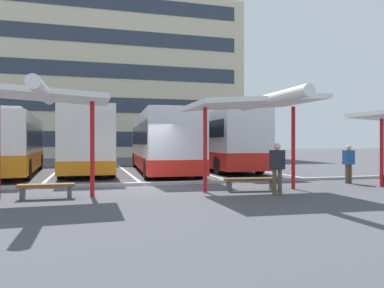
{
  "coord_description": "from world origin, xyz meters",
  "views": [
    {
      "loc": [
        -2.13,
        -14.05,
        1.7
      ],
      "look_at": [
        2.54,
        2.83,
        1.64
      ],
      "focal_mm": 35.0,
      "sensor_mm": 36.0,
      "label": 1
    }
  ],
  "objects_px": {
    "waiting_shelter_2": "(254,104)",
    "bench_1": "(46,188)",
    "coach_bus_1": "(87,141)",
    "bench_2": "(251,181)",
    "coach_bus_3": "(215,142)",
    "coach_bus_0": "(12,145)",
    "waiting_passenger_2": "(349,161)",
    "waiting_shelter_1": "(46,98)",
    "coach_bus_2": "(161,143)",
    "waiting_passenger_1": "(277,165)"
  },
  "relations": [
    {
      "from": "coach_bus_1",
      "to": "waiting_passenger_2",
      "type": "bearing_deg",
      "value": -41.21
    },
    {
      "from": "coach_bus_3",
      "to": "bench_1",
      "type": "distance_m",
      "value": 14.13
    },
    {
      "from": "bench_1",
      "to": "bench_2",
      "type": "xyz_separation_m",
      "value": [
        6.79,
        0.08,
        0.01
      ]
    },
    {
      "from": "coach_bus_3",
      "to": "waiting_passenger_1",
      "type": "distance_m",
      "value": 12.03
    },
    {
      "from": "waiting_passenger_1",
      "to": "waiting_passenger_2",
      "type": "height_order",
      "value": "waiting_passenger_1"
    },
    {
      "from": "waiting_shelter_1",
      "to": "waiting_passenger_2",
      "type": "relative_size",
      "value": 2.59
    },
    {
      "from": "coach_bus_1",
      "to": "waiting_shelter_1",
      "type": "relative_size",
      "value": 2.82
    },
    {
      "from": "coach_bus_1",
      "to": "waiting_passenger_1",
      "type": "height_order",
      "value": "coach_bus_1"
    },
    {
      "from": "bench_1",
      "to": "waiting_passenger_2",
      "type": "height_order",
      "value": "waiting_passenger_2"
    },
    {
      "from": "coach_bus_0",
      "to": "waiting_passenger_1",
      "type": "height_order",
      "value": "coach_bus_0"
    },
    {
      "from": "waiting_shelter_2",
      "to": "waiting_passenger_2",
      "type": "relative_size",
      "value": 3.31
    },
    {
      "from": "coach_bus_2",
      "to": "coach_bus_3",
      "type": "relative_size",
      "value": 1.06
    },
    {
      "from": "coach_bus_0",
      "to": "waiting_passenger_2",
      "type": "relative_size",
      "value": 6.67
    },
    {
      "from": "coach_bus_0",
      "to": "coach_bus_1",
      "type": "height_order",
      "value": "coach_bus_1"
    },
    {
      "from": "waiting_shelter_2",
      "to": "waiting_passenger_1",
      "type": "relative_size",
      "value": 3.14
    },
    {
      "from": "coach_bus_1",
      "to": "bench_2",
      "type": "relative_size",
      "value": 6.06
    },
    {
      "from": "coach_bus_3",
      "to": "waiting_passenger_2",
      "type": "xyz_separation_m",
      "value": [
        2.68,
        -9.51,
        -0.85
      ]
    },
    {
      "from": "coach_bus_1",
      "to": "coach_bus_3",
      "type": "xyz_separation_m",
      "value": [
        7.94,
        0.21,
        -0.04
      ]
    },
    {
      "from": "bench_1",
      "to": "coach_bus_3",
      "type": "bearing_deg",
      "value": 49.74
    },
    {
      "from": "coach_bus_1",
      "to": "waiting_shelter_2",
      "type": "distance_m",
      "value": 12.17
    },
    {
      "from": "waiting_passenger_2",
      "to": "waiting_shelter_1",
      "type": "bearing_deg",
      "value": -173.15
    },
    {
      "from": "bench_1",
      "to": "waiting_shelter_1",
      "type": "bearing_deg",
      "value": -90.0
    },
    {
      "from": "coach_bus_1",
      "to": "waiting_passenger_2",
      "type": "height_order",
      "value": "coach_bus_1"
    },
    {
      "from": "bench_2",
      "to": "coach_bus_3",
      "type": "bearing_deg",
      "value": 77.83
    },
    {
      "from": "coach_bus_2",
      "to": "waiting_passenger_2",
      "type": "distance_m",
      "value": 10.37
    },
    {
      "from": "waiting_shelter_2",
      "to": "waiting_passenger_1",
      "type": "distance_m",
      "value": 2.3
    },
    {
      "from": "coach_bus_2",
      "to": "waiting_shelter_2",
      "type": "xyz_separation_m",
      "value": [
        1.51,
        -9.47,
        1.35
      ]
    },
    {
      "from": "coach_bus_0",
      "to": "bench_1",
      "type": "height_order",
      "value": "coach_bus_0"
    },
    {
      "from": "coach_bus_1",
      "to": "waiting_passenger_1",
      "type": "bearing_deg",
      "value": -62.64
    },
    {
      "from": "waiting_passenger_1",
      "to": "waiting_shelter_1",
      "type": "bearing_deg",
      "value": 172.56
    },
    {
      "from": "waiting_shelter_2",
      "to": "bench_1",
      "type": "bearing_deg",
      "value": 178.4
    },
    {
      "from": "bench_2",
      "to": "waiting_passenger_2",
      "type": "xyz_separation_m",
      "value": [
        4.97,
        1.14,
        0.58
      ]
    },
    {
      "from": "coach_bus_3",
      "to": "waiting_passenger_1",
      "type": "relative_size",
      "value": 6.95
    },
    {
      "from": "waiting_shelter_1",
      "to": "waiting_shelter_2",
      "type": "height_order",
      "value": "waiting_shelter_2"
    },
    {
      "from": "coach_bus_0",
      "to": "waiting_shelter_2",
      "type": "distance_m",
      "value": 13.69
    },
    {
      "from": "coach_bus_2",
      "to": "bench_2",
      "type": "distance_m",
      "value": 9.42
    },
    {
      "from": "coach_bus_1",
      "to": "waiting_shelter_1",
      "type": "bearing_deg",
      "value": -96.1
    },
    {
      "from": "coach_bus_2",
      "to": "bench_1",
      "type": "distance_m",
      "value": 10.77
    },
    {
      "from": "coach_bus_0",
      "to": "waiting_passenger_2",
      "type": "xyz_separation_m",
      "value": [
        14.46,
        -8.35,
        -0.65
      ]
    },
    {
      "from": "coach_bus_1",
      "to": "waiting_shelter_1",
      "type": "height_order",
      "value": "coach_bus_1"
    },
    {
      "from": "coach_bus_0",
      "to": "waiting_passenger_2",
      "type": "height_order",
      "value": "coach_bus_0"
    },
    {
      "from": "coach_bus_0",
      "to": "coach_bus_2",
      "type": "xyz_separation_m",
      "value": [
        7.98,
        -0.29,
        0.12
      ]
    },
    {
      "from": "coach_bus_1",
      "to": "waiting_shelter_2",
      "type": "relative_size",
      "value": 2.2
    },
    {
      "from": "waiting_passenger_1",
      "to": "waiting_passenger_2",
      "type": "distance_m",
      "value": 5.16
    },
    {
      "from": "waiting_shelter_1",
      "to": "coach_bus_3",
      "type": "bearing_deg",
      "value": 50.24
    },
    {
      "from": "waiting_shelter_2",
      "to": "waiting_passenger_1",
      "type": "xyz_separation_m",
      "value": [
        0.38,
        -0.94,
        -2.06
      ]
    },
    {
      "from": "waiting_passenger_2",
      "to": "coach_bus_3",
      "type": "bearing_deg",
      "value": 105.72
    },
    {
      "from": "coach_bus_0",
      "to": "coach_bus_3",
      "type": "xyz_separation_m",
      "value": [
        11.78,
        1.15,
        0.19
      ]
    },
    {
      "from": "waiting_shelter_1",
      "to": "coach_bus_0",
      "type": "bearing_deg",
      "value": 105.43
    },
    {
      "from": "waiting_passenger_1",
      "to": "waiting_passenger_2",
      "type": "xyz_separation_m",
      "value": [
        4.59,
        2.35,
        -0.06
      ]
    }
  ]
}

